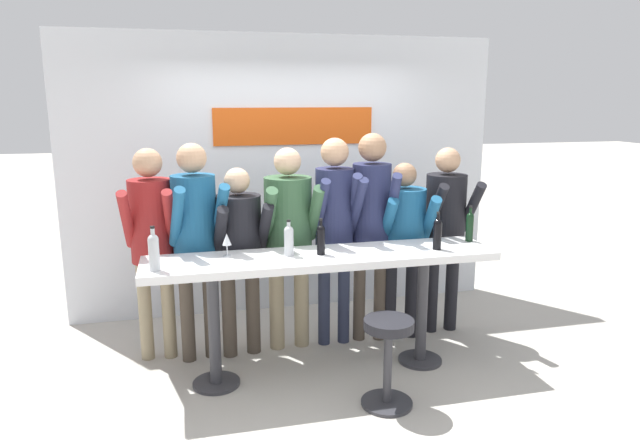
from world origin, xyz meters
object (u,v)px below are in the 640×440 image
at_px(wine_bottle_0, 437,233).
at_px(wine_glass_0, 227,240).
at_px(person_center, 288,228).
at_px(person_far_right, 403,233).
at_px(wine_bottle_3, 289,239).
at_px(wine_bottle_2, 154,250).
at_px(wine_bottle_1, 321,238).
at_px(person_center_left, 239,243).
at_px(person_right, 371,213).
at_px(person_rightmost, 446,220).
at_px(tasting_table, 323,272).
at_px(person_far_left, 152,231).
at_px(person_center_right, 335,217).
at_px(bar_stool, 388,349).
at_px(person_left, 195,228).
at_px(wine_bottle_4, 470,225).

relative_size(wine_bottle_0, wine_glass_0, 1.69).
distance_m(person_center, wine_bottle_0, 1.23).
bearing_deg(person_far_right, wine_bottle_3, -153.22).
distance_m(wine_bottle_2, wine_bottle_3, 0.98).
height_order(person_far_right, wine_bottle_3, person_far_right).
height_order(person_far_right, wine_bottle_1, person_far_right).
height_order(person_center_left, wine_bottle_3, person_center_left).
xyz_separation_m(person_right, person_rightmost, (0.72, 0.04, -0.10)).
height_order(tasting_table, wine_glass_0, wine_glass_0).
height_order(person_far_left, person_center_right, person_center_right).
bearing_deg(wine_bottle_3, person_far_left, 151.55).
xyz_separation_m(person_center, wine_bottle_0, (1.07, -0.61, 0.04)).
bearing_deg(person_rightmost, wine_bottle_3, -160.37).
relative_size(person_right, wine_bottle_1, 6.62).
height_order(person_rightmost, wine_glass_0, person_rightmost).
height_order(bar_stool, wine_glass_0, wine_glass_0).
distance_m(person_left, person_center_right, 1.17).
distance_m(person_left, person_rightmost, 2.22).
distance_m(person_right, wine_bottle_2, 1.91).
relative_size(person_center, wine_bottle_1, 6.23).
distance_m(person_far_left, wine_bottle_4, 2.60).
bearing_deg(wine_bottle_3, wine_glass_0, 168.22).
xyz_separation_m(person_center_right, wine_glass_0, (-0.95, -0.40, -0.05)).
xyz_separation_m(bar_stool, wine_glass_0, (-1.04, 0.70, 0.68)).
bearing_deg(person_far_right, person_rightmost, 11.08).
relative_size(wine_bottle_3, wine_glass_0, 1.56).
relative_size(person_center_right, person_far_right, 1.14).
xyz_separation_m(person_far_left, wine_bottle_0, (2.18, -0.65, 0.01)).
bearing_deg(person_far_right, wine_bottle_1, -146.33).
distance_m(person_center, person_far_right, 1.02).
xyz_separation_m(bar_stool, wine_bottle_2, (-1.56, 0.45, 0.70)).
relative_size(wine_bottle_1, wine_glass_0, 1.58).
height_order(tasting_table, person_right, person_right).
height_order(person_far_left, person_right, person_right).
distance_m(person_center_right, wine_bottle_0, 0.90).
bearing_deg(person_center_left, person_far_right, -6.29).
bearing_deg(person_center_left, person_rightmost, -4.70).
relative_size(person_far_right, wine_bottle_3, 5.79).
distance_m(wine_bottle_1, wine_bottle_4, 1.30).
relative_size(person_rightmost, wine_bottle_3, 6.21).
relative_size(person_left, wine_bottle_0, 6.03).
xyz_separation_m(tasting_table, person_rightmost, (1.29, 0.56, 0.23)).
distance_m(wine_bottle_0, wine_bottle_2, 2.14).
bearing_deg(wine_bottle_2, person_center, 32.27).
height_order(person_far_left, wine_bottle_2, person_far_left).
bearing_deg(person_right, wine_bottle_4, -18.71).
distance_m(person_left, wine_bottle_4, 2.25).
bearing_deg(person_right, bar_stool, -90.73).
bearing_deg(tasting_table, person_far_right, 30.42).
bearing_deg(wine_bottle_4, tasting_table, -175.12).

